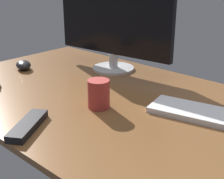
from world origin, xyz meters
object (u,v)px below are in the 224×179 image
(keyboard, at_px, (210,115))
(tv_remote, at_px, (28,125))
(monitor, at_px, (113,22))
(computer_mouse, at_px, (23,65))
(coffee_mug, at_px, (99,94))

(keyboard, bearing_deg, tv_remote, -142.35)
(monitor, height_order, keyboard, monitor)
(monitor, bearing_deg, keyboard, -22.54)
(keyboard, relative_size, computer_mouse, 3.77)
(computer_mouse, distance_m, coffee_mug, 0.57)
(monitor, distance_m, tv_remote, 0.67)
(tv_remote, distance_m, coffee_mug, 0.26)
(keyboard, height_order, computer_mouse, computer_mouse)
(tv_remote, bearing_deg, keyboard, 108.20)
(computer_mouse, bearing_deg, tv_remote, -8.49)
(monitor, xyz_separation_m, coffee_mug, (0.25, -0.35, -0.17))
(tv_remote, bearing_deg, computer_mouse, -153.74)
(coffee_mug, bearing_deg, computer_mouse, 172.51)
(monitor, xyz_separation_m, tv_remote, (0.21, -0.60, -0.21))
(tv_remote, height_order, coffee_mug, coffee_mug)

